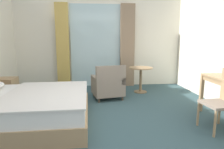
% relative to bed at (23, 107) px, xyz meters
% --- Properties ---
extents(ground, '(5.71, 6.72, 0.10)m').
position_rel_bed_xyz_m(ground, '(1.37, -0.24, -0.33)').
color(ground, '#334C51').
extents(wall_back, '(5.31, 0.12, 2.84)m').
position_rel_bed_xyz_m(wall_back, '(1.37, 2.86, 1.14)').
color(wall_back, silver).
rests_on(wall_back, ground).
extents(balcony_glass_door, '(1.52, 0.02, 2.50)m').
position_rel_bed_xyz_m(balcony_glass_door, '(1.24, 2.78, 0.97)').
color(balcony_glass_door, silver).
rests_on(balcony_glass_door, ground).
extents(curtain_panel_left, '(0.38, 0.10, 2.50)m').
position_rel_bed_xyz_m(curtain_panel_left, '(0.26, 2.68, 0.97)').
color(curtain_panel_left, tan).
rests_on(curtain_panel_left, ground).
extents(curtain_panel_right, '(0.43, 0.10, 2.50)m').
position_rel_bed_xyz_m(curtain_panel_right, '(2.22, 2.68, 0.97)').
color(curtain_panel_right, '#897056').
rests_on(curtain_panel_right, ground).
extents(bed, '(2.14, 1.89, 1.09)m').
position_rel_bed_xyz_m(bed, '(0.00, 0.00, 0.00)').
color(bed, tan).
rests_on(bed, ground).
extents(nightstand, '(0.50, 0.44, 0.55)m').
position_rel_bed_xyz_m(nightstand, '(-0.87, 1.30, -0.01)').
color(nightstand, tan).
rests_on(nightstand, ground).
extents(desk_chair, '(0.46, 0.47, 0.96)m').
position_rel_bed_xyz_m(desk_chair, '(3.20, -0.51, 0.24)').
color(desk_chair, gray).
rests_on(desk_chair, ground).
extents(armchair_by_window, '(0.82, 0.82, 0.84)m').
position_rel_bed_xyz_m(armchair_by_window, '(1.53, 1.32, 0.05)').
color(armchair_by_window, gray).
rests_on(armchair_by_window, ground).
extents(round_cafe_table, '(0.64, 0.64, 0.69)m').
position_rel_bed_xyz_m(round_cafe_table, '(2.46, 1.85, 0.23)').
color(round_cafe_table, tan).
rests_on(round_cafe_table, ground).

